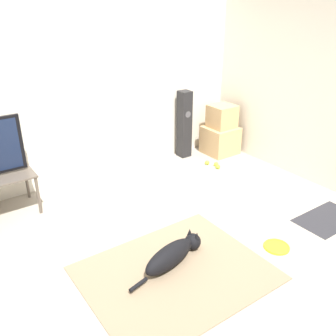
# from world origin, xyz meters

# --- Properties ---
(ground_plane) EXTENTS (12.00, 12.00, 0.00)m
(ground_plane) POSITION_xyz_m (0.00, 0.00, 0.00)
(ground_plane) COLOR #9E9384
(wall_back) EXTENTS (8.00, 0.06, 2.55)m
(wall_back) POSITION_xyz_m (0.00, 2.10, 1.27)
(wall_back) COLOR silver
(wall_back) RESTS_ON ground_plane
(area_rug) EXTENTS (1.65, 1.34, 0.01)m
(area_rug) POSITION_xyz_m (-0.06, -0.27, 0.01)
(area_rug) COLOR #847056
(area_rug) RESTS_ON ground_plane
(dog) EXTENTS (0.93, 0.33, 0.22)m
(dog) POSITION_xyz_m (-0.00, -0.15, 0.12)
(dog) COLOR black
(dog) RESTS_ON area_rug
(frisbee) EXTENTS (0.26, 0.26, 0.03)m
(frisbee) POSITION_xyz_m (1.01, -0.55, 0.01)
(frisbee) COLOR yellow
(frisbee) RESTS_ON ground_plane
(cardboard_box_lower) EXTENTS (0.49, 0.47, 0.43)m
(cardboard_box_lower) POSITION_xyz_m (2.25, 1.67, 0.22)
(cardboard_box_lower) COLOR tan
(cardboard_box_lower) RESTS_ON ground_plane
(cardboard_box_upper) EXTENTS (0.38, 0.37, 0.35)m
(cardboard_box_upper) POSITION_xyz_m (2.26, 1.68, 0.61)
(cardboard_box_upper) COLOR tan
(cardboard_box_upper) RESTS_ON cardboard_box_lower
(floor_speaker) EXTENTS (0.18, 0.18, 1.04)m
(floor_speaker) POSITION_xyz_m (1.69, 1.91, 0.52)
(floor_speaker) COLOR black
(floor_speaker) RESTS_ON ground_plane
(tennis_ball_by_boxes) EXTENTS (0.07, 0.07, 0.07)m
(tennis_ball_by_boxes) POSITION_xyz_m (1.80, 1.22, 0.03)
(tennis_ball_by_boxes) COLOR #C6E033
(tennis_ball_by_boxes) RESTS_ON ground_plane
(tennis_ball_near_speaker) EXTENTS (0.07, 0.07, 0.07)m
(tennis_ball_near_speaker) POSITION_xyz_m (1.77, 1.42, 0.03)
(tennis_ball_near_speaker) COLOR #C6E033
(tennis_ball_near_speaker) RESTS_ON ground_plane
(tennis_ball_loose_on_carpet) EXTENTS (0.07, 0.07, 0.07)m
(tennis_ball_loose_on_carpet) POSITION_xyz_m (1.84, 1.30, 0.03)
(tennis_ball_loose_on_carpet) COLOR #C6E033
(tennis_ball_loose_on_carpet) RESTS_ON ground_plane
(door_mat) EXTENTS (0.77, 0.46, 0.01)m
(door_mat) POSITION_xyz_m (1.92, -0.53, 0.00)
(door_mat) COLOR #28282D
(door_mat) RESTS_ON ground_plane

